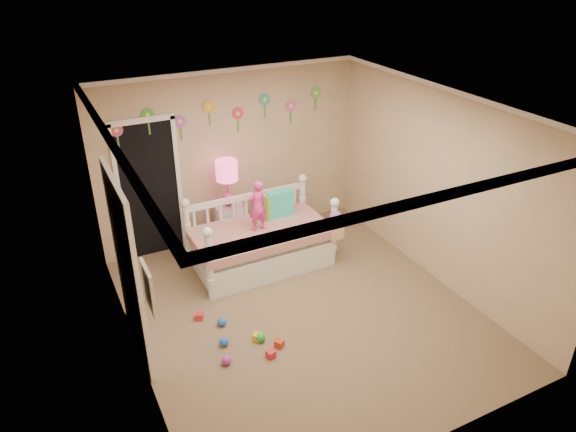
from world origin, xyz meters
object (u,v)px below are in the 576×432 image
nightstand (230,225)px  table_lamp (227,176)px  child (257,206)px  daybed (261,232)px

nightstand → table_lamp: 0.80m
table_lamp → nightstand: bearing=0.0°
child → table_lamp: table_lamp is taller
child → nightstand: (-0.15, 0.73, -0.61)m
nightstand → table_lamp: table_lamp is taller
daybed → table_lamp: table_lamp is taller
daybed → table_lamp: size_ratio=2.76×
child → nightstand: size_ratio=1.10×
nightstand → daybed: bearing=-66.9°
nightstand → table_lamp: (0.00, 0.00, 0.80)m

